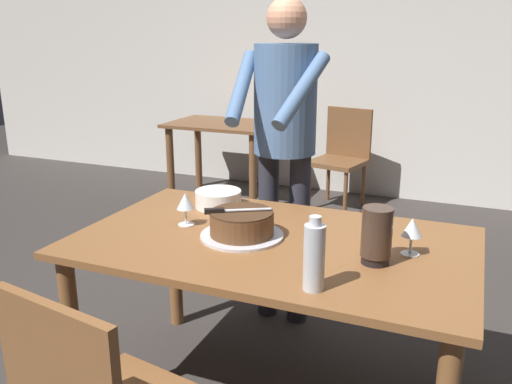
# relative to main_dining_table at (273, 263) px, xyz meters

# --- Properties ---
(back_wall) EXTENTS (10.00, 0.12, 2.70)m
(back_wall) POSITION_rel_main_dining_table_xyz_m (0.00, 3.34, 0.70)
(back_wall) COLOR silver
(back_wall) RESTS_ON ground_plane
(main_dining_table) EXTENTS (1.58, 0.95, 0.75)m
(main_dining_table) POSITION_rel_main_dining_table_xyz_m (0.00, 0.00, 0.00)
(main_dining_table) COLOR brown
(main_dining_table) RESTS_ON ground_plane
(cake_on_platter) EXTENTS (0.34, 0.34, 0.11)m
(cake_on_platter) POSITION_rel_main_dining_table_xyz_m (-0.13, -0.02, 0.16)
(cake_on_platter) COLOR silver
(cake_on_platter) RESTS_ON main_dining_table
(cake_knife) EXTENTS (0.25, 0.15, 0.02)m
(cake_knife) POSITION_rel_main_dining_table_xyz_m (-0.19, -0.06, 0.22)
(cake_knife) COLOR silver
(cake_knife) RESTS_ON cake_on_platter
(plate_stack) EXTENTS (0.22, 0.22, 0.08)m
(plate_stack) POSITION_rel_main_dining_table_xyz_m (-0.39, 0.30, 0.14)
(plate_stack) COLOR white
(plate_stack) RESTS_ON main_dining_table
(wine_glass_near) EXTENTS (0.08, 0.08, 0.14)m
(wine_glass_near) POSITION_rel_main_dining_table_xyz_m (0.53, 0.06, 0.21)
(wine_glass_near) COLOR silver
(wine_glass_near) RESTS_ON main_dining_table
(wine_glass_far) EXTENTS (0.08, 0.08, 0.14)m
(wine_glass_far) POSITION_rel_main_dining_table_xyz_m (-0.41, 0.01, 0.21)
(wine_glass_far) COLOR silver
(wine_glass_far) RESTS_ON main_dining_table
(water_bottle) EXTENTS (0.07, 0.07, 0.25)m
(water_bottle) POSITION_rel_main_dining_table_xyz_m (0.28, -0.36, 0.22)
(water_bottle) COLOR silver
(water_bottle) RESTS_ON main_dining_table
(hurricane_lamp) EXTENTS (0.11, 0.11, 0.21)m
(hurricane_lamp) POSITION_rel_main_dining_table_xyz_m (0.42, -0.07, 0.21)
(hurricane_lamp) COLOR black
(hurricane_lamp) RESTS_ON main_dining_table
(person_cutting_cake) EXTENTS (0.47, 0.56, 1.72)m
(person_cutting_cake) POSITION_rel_main_dining_table_xyz_m (-0.20, 0.69, 0.43)
(person_cutting_cake) COLOR #2D2D38
(person_cutting_cake) RESTS_ON ground_plane
(background_table) EXTENTS (1.00, 0.70, 0.74)m
(background_table) POSITION_rel_main_dining_table_xyz_m (-1.51, 2.64, -0.07)
(background_table) COLOR brown
(background_table) RESTS_ON ground_plane
(background_chair_0) EXTENTS (0.53, 0.53, 0.90)m
(background_chair_0) POSITION_rel_main_dining_table_xyz_m (-0.40, 2.82, -0.15)
(background_chair_0) COLOR brown
(background_chair_0) RESTS_ON ground_plane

